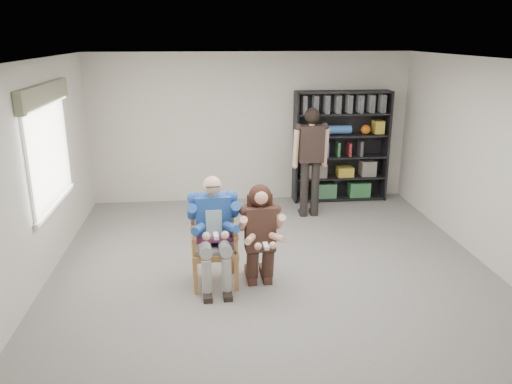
{
  "coord_description": "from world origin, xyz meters",
  "views": [
    {
      "loc": [
        -0.85,
        -5.82,
        3.09
      ],
      "look_at": [
        -0.2,
        0.6,
        1.05
      ],
      "focal_mm": 35.0,
      "sensor_mm": 36.0,
      "label": 1
    }
  ],
  "objects_px": {
    "armchair": "(214,244)",
    "standing_man": "(310,164)",
    "seated_man": "(214,231)",
    "bookshelf": "(341,147)",
    "kneeling_woman": "(261,238)"
  },
  "relations": [
    {
      "from": "armchair",
      "to": "bookshelf",
      "type": "relative_size",
      "value": 0.53
    },
    {
      "from": "armchair",
      "to": "standing_man",
      "type": "distance_m",
      "value": 2.97
    },
    {
      "from": "kneeling_woman",
      "to": "bookshelf",
      "type": "height_order",
      "value": "bookshelf"
    },
    {
      "from": "armchair",
      "to": "standing_man",
      "type": "bearing_deg",
      "value": 51.15
    },
    {
      "from": "armchair",
      "to": "standing_man",
      "type": "height_order",
      "value": "standing_man"
    },
    {
      "from": "armchair",
      "to": "kneeling_woman",
      "type": "xyz_separation_m",
      "value": [
        0.58,
        -0.12,
        0.11
      ]
    },
    {
      "from": "armchair",
      "to": "bookshelf",
      "type": "xyz_separation_m",
      "value": [
        2.49,
        3.24,
        0.49
      ]
    },
    {
      "from": "seated_man",
      "to": "bookshelf",
      "type": "height_order",
      "value": "bookshelf"
    },
    {
      "from": "armchair",
      "to": "bookshelf",
      "type": "height_order",
      "value": "bookshelf"
    },
    {
      "from": "bookshelf",
      "to": "standing_man",
      "type": "bearing_deg",
      "value": -131.76
    },
    {
      "from": "bookshelf",
      "to": "armchair",
      "type": "bearing_deg",
      "value": -127.59
    },
    {
      "from": "kneeling_woman",
      "to": "standing_man",
      "type": "distance_m",
      "value": 2.77
    },
    {
      "from": "armchair",
      "to": "kneeling_woman",
      "type": "bearing_deg",
      "value": -14.58
    },
    {
      "from": "kneeling_woman",
      "to": "armchair",
      "type": "bearing_deg",
      "value": 165.42
    },
    {
      "from": "kneeling_woman",
      "to": "bookshelf",
      "type": "xyz_separation_m",
      "value": [
        1.91,
        3.36,
        0.39
      ]
    }
  ]
}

